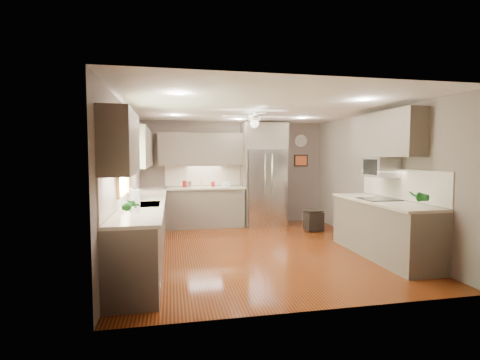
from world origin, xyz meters
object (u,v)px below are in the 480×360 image
object	(u,v)px
potted_plant_right	(418,197)
refrigerator	(264,176)
canister_c	(202,183)
potted_plant_left	(131,206)
canister_a	(185,184)
soap_bottle	(137,194)
stool	(313,220)
bowl	(226,186)
microwave	(381,167)
paper_towel	(135,201)
canister_b	(190,184)
canister_d	(213,184)

from	to	relation	value
potted_plant_right	refrigerator	distance (m)	3.97
canister_c	potted_plant_left	world-z (taller)	potted_plant_left
canister_a	soap_bottle	xyz separation A→B (m)	(-0.87, -2.13, 0.02)
stool	potted_plant_left	bearing A→B (deg)	-139.56
canister_c	bowl	world-z (taller)	canister_c
bowl	potted_plant_right	bearing A→B (deg)	-60.55
potted_plant_left	stool	world-z (taller)	potted_plant_left
potted_plant_left	microwave	bearing A→B (deg)	17.07
paper_towel	potted_plant_left	bearing A→B (deg)	-88.89
canister_b	stool	size ratio (longest dim) A/B	0.32
bowl	paper_towel	distance (m)	3.87
canister_c	potted_plant_left	size ratio (longest dim) A/B	0.55
potted_plant_right	canister_d	bearing A→B (deg)	122.68
potted_plant_left	refrigerator	distance (m)	4.75
canister_b	paper_towel	bearing A→B (deg)	-104.30
canister_a	refrigerator	bearing A→B (deg)	-1.30
stool	canister_a	bearing A→B (deg)	161.15
canister_a	canister_c	world-z (taller)	canister_c
canister_d	canister_c	bearing A→B (deg)	-173.50
canister_a	stool	size ratio (longest dim) A/B	0.35
soap_bottle	bowl	bearing A→B (deg)	48.87
potted_plant_left	paper_towel	size ratio (longest dim) A/B	0.96
canister_c	canister_d	world-z (taller)	canister_c
canister_c	potted_plant_right	world-z (taller)	potted_plant_right
soap_bottle	bowl	xyz separation A→B (m)	(1.85, 2.12, -0.07)
canister_c	canister_a	bearing A→B (deg)	179.89
refrigerator	microwave	bearing A→B (deg)	-63.91
canister_d	canister_a	bearing A→B (deg)	-177.55
canister_b	microwave	size ratio (longest dim) A/B	0.26
canister_a	canister_d	bearing A→B (deg)	2.45
canister_b	soap_bottle	size ratio (longest dim) A/B	0.71
microwave	soap_bottle	bearing A→B (deg)	171.41
canister_a	canister_c	distance (m)	0.41
paper_towel	bowl	bearing A→B (deg)	63.06
canister_c	paper_towel	size ratio (longest dim) A/B	0.53
bowl	microwave	xyz separation A→B (m)	(2.25, -2.74, 0.51)
bowl	canister_b	bearing A→B (deg)	177.50
canister_b	paper_towel	world-z (taller)	paper_towel
potted_plant_right	stool	distance (m)	3.01
canister_a	canister_c	bearing A→B (deg)	-0.11
soap_bottle	potted_plant_right	bearing A→B (deg)	-22.83
canister_c	canister_d	size ratio (longest dim) A/B	1.39
canister_b	refrigerator	distance (m)	1.79
soap_bottle	paper_towel	bearing A→B (deg)	-85.64
canister_d	potted_plant_right	bearing A→B (deg)	-57.32
potted_plant_right	refrigerator	bearing A→B (deg)	108.02
canister_b	potted_plant_left	xyz separation A→B (m)	(-0.88, -4.00, 0.09)
bowl	refrigerator	bearing A→B (deg)	-1.97
canister_a	refrigerator	size ratio (longest dim) A/B	0.06
canister_d	microwave	world-z (taller)	microwave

